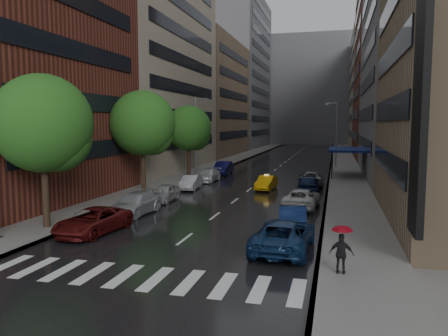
{
  "coord_description": "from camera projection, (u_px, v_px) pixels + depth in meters",
  "views": [
    {
      "loc": [
        7.73,
        -17.68,
        6.2
      ],
      "look_at": [
        0.0,
        12.5,
        3.0
      ],
      "focal_mm": 35.0,
      "sensor_mm": 36.0,
      "label": 1
    }
  ],
  "objects": [
    {
      "name": "parked_cars_right",
      "position": [
        301.0,
        198.0,
        31.87
      ],
      "size": [
        2.86,
        28.9,
        1.57
      ],
      "color": "#10264B",
      "rests_on": "ground"
    },
    {
      "name": "ground",
      "position": [
        155.0,
        262.0,
        19.58
      ],
      "size": [
        220.0,
        220.0,
        0.0
      ],
      "primitive_type": "plane",
      "color": "gray",
      "rests_on": "ground"
    },
    {
      "name": "building_far",
      "position": [
        311.0,
        91.0,
        131.65
      ],
      "size": [
        40.0,
        14.0,
        32.0
      ],
      "primitive_type": "cube",
      "color": "slate",
      "rests_on": "ground"
    },
    {
      "name": "road",
      "position": [
        284.0,
        163.0,
        67.76
      ],
      "size": [
        14.0,
        140.0,
        0.01
      ],
      "primitive_type": "cube",
      "color": "black",
      "rests_on": "ground"
    },
    {
      "name": "tree_mid",
      "position": [
        143.0,
        123.0,
        37.95
      ],
      "size": [
        5.68,
        5.68,
        9.05
      ],
      "color": "#382619",
      "rests_on": "ground"
    },
    {
      "name": "street_lamp_right",
      "position": [
        336.0,
        133.0,
        60.54
      ],
      "size": [
        1.74,
        0.22,
        9.0
      ],
      "color": "gray",
      "rests_on": "sidewalk_right"
    },
    {
      "name": "buildings_left",
      "position": [
        207.0,
        69.0,
        78.3
      ],
      "size": [
        8.0,
        108.0,
        38.0
      ],
      "color": "maroon",
      "rests_on": "ground"
    },
    {
      "name": "buildings_right",
      "position": [
        385.0,
        67.0,
        68.98
      ],
      "size": [
        8.05,
        109.1,
        36.0
      ],
      "color": "#937A5B",
      "rests_on": "ground"
    },
    {
      "name": "awning",
      "position": [
        347.0,
        150.0,
        50.77
      ],
      "size": [
        4.0,
        8.0,
        3.12
      ],
      "color": "navy",
      "rests_on": "sidewalk_right"
    },
    {
      "name": "crosswalk",
      "position": [
        140.0,
        277.0,
        17.6
      ],
      "size": [
        13.15,
        2.8,
        0.01
      ],
      "color": "silver",
      "rests_on": "ground"
    },
    {
      "name": "parked_cars_left",
      "position": [
        174.0,
        188.0,
        36.84
      ],
      "size": [
        2.9,
        34.39,
        1.59
      ],
      "color": "#4F100F",
      "rests_on": "ground"
    },
    {
      "name": "taxi",
      "position": [
        266.0,
        183.0,
        40.78
      ],
      "size": [
        1.71,
        4.1,
        1.32
      ],
      "primitive_type": "imported",
      "rotation": [
        0.0,
        0.0,
        -0.08
      ],
      "color": "#FFB50D",
      "rests_on": "ground"
    },
    {
      "name": "sidewalk_right",
      "position": [
        344.0,
        164.0,
        65.53
      ],
      "size": [
        4.0,
        140.0,
        0.15
      ],
      "primitive_type": "cube",
      "color": "gray",
      "rests_on": "ground"
    },
    {
      "name": "ped_red_umbrella",
      "position": [
        342.0,
        245.0,
        17.52
      ],
      "size": [
        1.0,
        0.82,
        2.01
      ],
      "color": "black",
      "rests_on": "sidewalk_right"
    },
    {
      "name": "street_lamp_left",
      "position": [
        197.0,
        135.0,
        49.89
      ],
      "size": [
        1.74,
        0.22,
        9.0
      ],
      "color": "gray",
      "rests_on": "sidewalk_left"
    },
    {
      "name": "sidewalk_left",
      "position": [
        228.0,
        162.0,
        69.97
      ],
      "size": [
        4.0,
        140.0,
        0.15
      ],
      "primitive_type": "cube",
      "color": "gray",
      "rests_on": "ground"
    },
    {
      "name": "tree_far",
      "position": [
        189.0,
        128.0,
        49.8
      ],
      "size": [
        5.17,
        5.17,
        8.24
      ],
      "color": "#382619",
      "rests_on": "ground"
    },
    {
      "name": "tree_near",
      "position": [
        43.0,
        124.0,
        25.02
      ],
      "size": [
        5.66,
        5.66,
        9.03
      ],
      "color": "#382619",
      "rests_on": "ground"
    }
  ]
}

